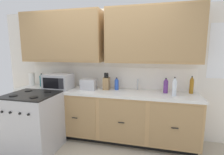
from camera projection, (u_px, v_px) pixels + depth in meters
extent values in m
plane|color=#B2A893|center=(98.00, 146.00, 2.83)|extent=(8.09, 8.09, 0.00)
cube|color=white|center=(107.00, 73.00, 3.24)|extent=(4.44, 0.05, 2.37)
cube|color=white|center=(107.00, 77.00, 3.22)|extent=(3.24, 0.01, 0.40)
cube|color=tan|center=(62.00, 37.00, 3.14)|extent=(1.57, 0.34, 0.92)
cube|color=#A58052|center=(57.00, 36.00, 2.97)|extent=(1.54, 0.01, 0.87)
cube|color=tan|center=(152.00, 35.00, 2.75)|extent=(1.57, 0.34, 0.92)
cube|color=#A58052|center=(152.00, 34.00, 2.58)|extent=(1.54, 0.01, 0.87)
cube|color=white|center=(223.00, 51.00, 2.69)|extent=(0.44, 0.01, 0.90)
cube|color=black|center=(103.00, 134.00, 3.13)|extent=(3.17, 0.48, 0.10)
cube|color=tan|center=(103.00, 113.00, 3.04)|extent=(3.24, 0.60, 0.76)
cube|color=#A88354|center=(34.00, 113.00, 3.03)|extent=(0.74, 0.01, 0.70)
cube|color=black|center=(34.00, 114.00, 3.01)|extent=(0.10, 0.01, 0.01)
cube|color=#A88354|center=(75.00, 117.00, 2.84)|extent=(0.74, 0.01, 0.70)
cube|color=black|center=(75.00, 118.00, 2.83)|extent=(0.10, 0.01, 0.01)
cube|color=#A88354|center=(121.00, 122.00, 2.65)|extent=(0.74, 0.01, 0.70)
cube|color=black|center=(121.00, 123.00, 2.64)|extent=(0.10, 0.01, 0.01)
cube|color=#A88354|center=(175.00, 127.00, 2.46)|extent=(0.74, 0.01, 0.70)
cube|color=black|center=(175.00, 128.00, 2.45)|extent=(0.10, 0.01, 0.01)
cube|color=white|center=(102.00, 92.00, 2.97)|extent=(3.27, 0.63, 0.04)
cube|color=#A8AAAF|center=(137.00, 93.00, 2.86)|extent=(0.56, 0.38, 0.02)
cube|color=#B7B7BC|center=(33.00, 123.00, 2.66)|extent=(0.76, 0.66, 0.92)
cube|color=black|center=(31.00, 95.00, 2.59)|extent=(0.74, 0.65, 0.02)
cylinder|color=black|center=(13.00, 96.00, 2.47)|extent=(0.12, 0.12, 0.01)
cylinder|color=black|center=(34.00, 97.00, 2.39)|extent=(0.12, 0.12, 0.01)
cylinder|color=black|center=(29.00, 91.00, 2.78)|extent=(0.12, 0.12, 0.01)
cylinder|color=black|center=(47.00, 92.00, 2.70)|extent=(0.12, 0.12, 0.01)
cylinder|color=black|center=(2.00, 112.00, 2.34)|extent=(0.03, 0.02, 0.03)
cylinder|color=black|center=(10.00, 113.00, 2.31)|extent=(0.03, 0.02, 0.03)
cylinder|color=black|center=(20.00, 114.00, 2.27)|extent=(0.03, 0.02, 0.03)
cylinder|color=black|center=(28.00, 115.00, 2.24)|extent=(0.03, 0.02, 0.03)
cube|color=#B7B7BC|center=(58.00, 81.00, 3.09)|extent=(0.48, 0.36, 0.28)
cube|color=black|center=(51.00, 83.00, 2.92)|extent=(0.31, 0.01, 0.19)
cube|color=#28282D|center=(61.00, 84.00, 2.87)|extent=(0.10, 0.01, 0.19)
cube|color=#B7B7BC|center=(89.00, 84.00, 3.05)|extent=(0.28, 0.18, 0.19)
cube|color=black|center=(86.00, 79.00, 3.05)|extent=(0.02, 0.13, 0.01)
cube|color=black|center=(91.00, 80.00, 3.02)|extent=(0.02, 0.13, 0.01)
cube|color=#9C794E|center=(106.00, 84.00, 3.05)|extent=(0.11, 0.14, 0.22)
cylinder|color=black|center=(105.00, 75.00, 3.02)|extent=(0.02, 0.02, 0.09)
cylinder|color=black|center=(106.00, 75.00, 3.02)|extent=(0.02, 0.02, 0.09)
cylinder|color=black|center=(107.00, 75.00, 3.01)|extent=(0.02, 0.02, 0.09)
cylinder|color=black|center=(108.00, 75.00, 3.01)|extent=(0.02, 0.02, 0.09)
cylinder|color=#B2B5BA|center=(138.00, 84.00, 3.02)|extent=(0.02, 0.02, 0.20)
cylinder|color=white|center=(32.00, 79.00, 3.41)|extent=(0.12, 0.12, 0.26)
cylinder|color=#9E6619|center=(191.00, 87.00, 2.75)|extent=(0.07, 0.07, 0.23)
cone|color=#9E6619|center=(192.00, 78.00, 2.73)|extent=(0.06, 0.06, 0.06)
cylinder|color=black|center=(192.00, 77.00, 2.73)|extent=(0.02, 0.02, 0.02)
cylinder|color=#1E707A|center=(42.00, 81.00, 3.33)|extent=(0.08, 0.08, 0.21)
cone|color=#1E707A|center=(41.00, 75.00, 3.31)|extent=(0.07, 0.07, 0.05)
cylinder|color=black|center=(41.00, 74.00, 3.30)|extent=(0.03, 0.03, 0.02)
cylinder|color=silver|center=(174.00, 88.00, 2.60)|extent=(0.07, 0.07, 0.24)
cone|color=silver|center=(175.00, 79.00, 2.58)|extent=(0.06, 0.06, 0.06)
cylinder|color=black|center=(175.00, 78.00, 2.57)|extent=(0.02, 0.02, 0.02)
cylinder|color=blue|center=(117.00, 85.00, 3.03)|extent=(0.08, 0.08, 0.18)
cone|color=blue|center=(117.00, 79.00, 3.01)|extent=(0.07, 0.07, 0.04)
cylinder|color=black|center=(117.00, 78.00, 3.01)|extent=(0.03, 0.03, 0.02)
cylinder|color=#663384|center=(166.00, 87.00, 2.79)|extent=(0.08, 0.08, 0.21)
cone|color=#663384|center=(166.00, 79.00, 2.77)|extent=(0.07, 0.07, 0.05)
cylinder|color=black|center=(166.00, 78.00, 2.77)|extent=(0.03, 0.03, 0.02)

